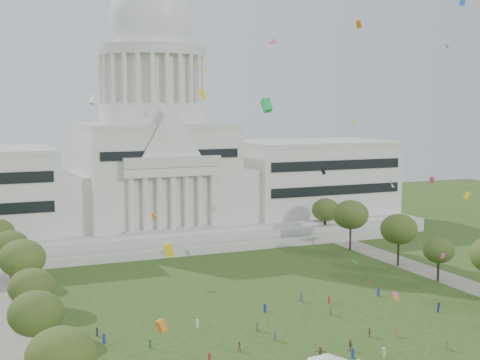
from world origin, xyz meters
name	(u,v)px	position (x,y,z in m)	size (l,w,h in m)	color
capitol	(154,162)	(0.00, 113.59, 22.30)	(160.00, 64.50, 91.30)	beige
path_left	(11,343)	(-48.00, 30.00, 0.02)	(8.00, 160.00, 0.04)	gray
path_right	(464,284)	(48.00, 30.00, 0.02)	(8.00, 160.00, 0.04)	gray
row_tree_l_1	(61,356)	(-44.07, -2.96, 8.95)	(8.86, 8.86, 12.59)	black
row_tree_l_2	(36,314)	(-45.04, 17.30, 8.51)	(8.42, 8.42, 11.97)	black
row_tree_l_3	(32,287)	(-44.09, 33.92, 8.21)	(8.12, 8.12, 11.55)	black
row_tree_r_3	(439,251)	(44.40, 34.48, 7.08)	(7.01, 7.01, 9.98)	black
row_tree_l_4	(22,258)	(-44.08, 52.42, 9.39)	(9.29, 9.29, 13.21)	black
row_tree_r_4	(399,229)	(44.76, 50.04, 9.29)	(9.19, 9.19, 13.06)	black
row_tree_l_5	(10,246)	(-45.22, 71.01, 8.42)	(8.33, 8.33, 11.85)	black
row_tree_r_5	(351,215)	(43.49, 70.19, 9.93)	(9.82, 9.82, 13.96)	black
row_tree_r_6	(326,210)	(45.96, 88.13, 8.51)	(8.42, 8.42, 11.97)	black
event_tent	(328,360)	(-7.21, -4.90, 3.63)	(10.28, 10.28, 4.68)	#4C4C4C
person_2	(439,307)	(29.48, 15.84, 0.97)	(0.94, 0.58, 1.94)	navy
person_3	(384,352)	(6.15, 0.57, 0.82)	(1.05, 0.54, 1.63)	silver
person_4	(350,345)	(2.72, 5.00, 0.99)	(1.16, 0.64, 1.99)	olive
person_5	(320,352)	(-3.29, 4.15, 0.92)	(1.71, 0.67, 1.84)	olive
person_8	(239,347)	(-14.13, 11.66, 0.82)	(0.79, 0.49, 1.63)	olive
person_9	(447,345)	(17.62, -0.65, 0.83)	(1.07, 0.55, 1.66)	#33723F
person_10	(369,332)	(9.30, 9.29, 0.84)	(0.99, 0.54, 1.68)	olive
distant_crowd	(250,339)	(-11.00, 14.25, 0.82)	(67.43, 35.41, 1.83)	silver
kite_swarm	(346,151)	(4.40, 10.19, 32.26)	(80.38, 93.78, 63.55)	yellow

